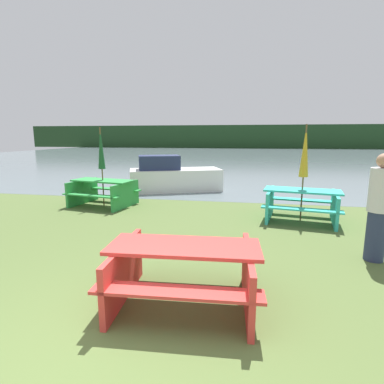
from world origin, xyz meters
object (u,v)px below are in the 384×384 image
picnic_table_red (184,268)px  umbrella_gold (305,152)px  boat (173,177)px  picnic_table_teal (301,202)px  umbrella_darkgreen (101,149)px  person (379,208)px  picnic_table_green (103,190)px

picnic_table_red → umbrella_gold: bearing=63.4°
boat → umbrella_gold: bearing=-61.8°
umbrella_gold → boat: (-4.10, 3.53, -1.17)m
picnic_table_red → umbrella_gold: (2.08, 4.15, 1.22)m
picnic_table_teal → umbrella_darkgreen: size_ratio=0.86×
person → boat: bearing=130.0°
picnic_table_teal → picnic_table_green: (-5.55, 0.68, 0.00)m
picnic_table_red → picnic_table_teal: (2.08, 4.15, 0.00)m
picnic_table_red → picnic_table_teal: bearing=63.4°
picnic_table_red → umbrella_darkgreen: size_ratio=0.82×
picnic_table_green → person: size_ratio=1.13×
picnic_table_teal → umbrella_gold: size_ratio=0.85×
picnic_table_teal → picnic_table_green: 5.59m
picnic_table_red → boat: (-2.02, 7.68, 0.06)m
picnic_table_teal → boat: (-4.10, 3.53, 0.06)m
umbrella_darkgreen → person: size_ratio=1.30×
umbrella_gold → umbrella_darkgreen: (-5.55, 0.68, -0.00)m
umbrella_gold → umbrella_darkgreen: umbrella_gold is taller
picnic_table_teal → umbrella_gold: umbrella_gold is taller
picnic_table_red → umbrella_gold: 4.80m
picnic_table_red → picnic_table_teal: size_ratio=0.96×
picnic_table_teal → person: 2.47m
umbrella_gold → person: umbrella_gold is taller
picnic_table_red → person: 3.44m
picnic_table_teal → picnic_table_green: bearing=173.1°
picnic_table_red → umbrella_gold: size_ratio=0.82×
umbrella_gold → boat: umbrella_gold is taller
picnic_table_green → umbrella_gold: (5.55, -0.68, 1.22)m
picnic_table_red → person: bearing=32.8°
picnic_table_green → person: bearing=-25.2°
boat → picnic_table_red: bearing=-96.3°
picnic_table_red → picnic_table_teal: picnic_table_teal is taller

